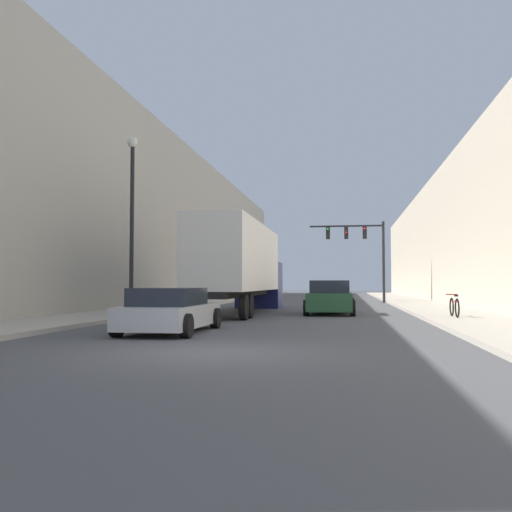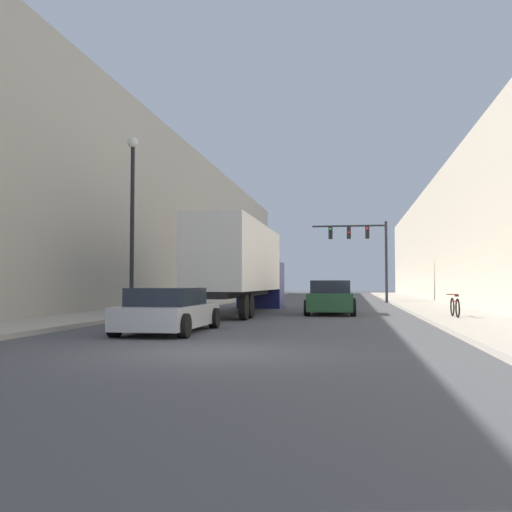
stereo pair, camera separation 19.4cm
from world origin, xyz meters
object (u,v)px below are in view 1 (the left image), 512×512
at_px(street_lamp, 132,203).
at_px(parked_bicycle, 454,307).
at_px(semi_truck, 241,264).
at_px(suv_car, 330,298).
at_px(traffic_signal_gantry, 363,245).
at_px(sedan_car, 170,311).

relative_size(street_lamp, parked_bicycle, 3.92).
height_order(semi_truck, suv_car, semi_truck).
distance_m(semi_truck, parked_bicycle, 10.27).
height_order(semi_truck, traffic_signal_gantry, traffic_signal_gantry).
height_order(street_lamp, parked_bicycle, street_lamp).
bearing_deg(semi_truck, parked_bicycle, -26.53).
height_order(sedan_car, traffic_signal_gantry, traffic_signal_gantry).
bearing_deg(parked_bicycle, traffic_signal_gantry, 97.77).
relative_size(suv_car, traffic_signal_gantry, 0.80).
bearing_deg(parked_bicycle, semi_truck, 153.47).
bearing_deg(suv_car, street_lamp, -142.53).
height_order(semi_truck, street_lamp, street_lamp).
distance_m(traffic_signal_gantry, street_lamp, 23.87).
height_order(sedan_car, parked_bicycle, sedan_car).
xyz_separation_m(street_lamp, parked_bicycle, (12.24, 1.58, -4.03)).
bearing_deg(semi_truck, street_lamp, -117.68).
distance_m(sedan_car, parked_bicycle, 11.21).
bearing_deg(street_lamp, parked_bicycle, 7.36).
bearing_deg(semi_truck, traffic_signal_gantry, 68.38).
relative_size(traffic_signal_gantry, parked_bicycle, 3.29).
height_order(sedan_car, street_lamp, street_lamp).
height_order(semi_truck, parked_bicycle, semi_truck).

